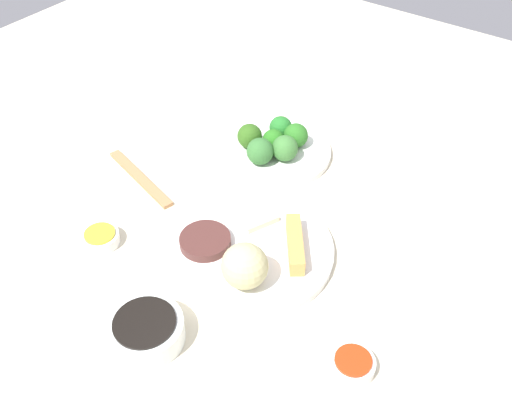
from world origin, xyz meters
name	(u,v)px	position (x,y,z in m)	size (l,w,h in m)	color
tabletop	(239,266)	(0.00, 0.00, 0.01)	(2.20, 2.20, 0.02)	beige
main_plate	(250,250)	(0.00, 0.03, 0.03)	(0.30, 0.30, 0.02)	white
rice_scoop	(245,266)	(0.04, -0.04, 0.07)	(0.08, 0.08, 0.08)	#BEB780
spring_roll	(295,244)	(0.07, 0.07, 0.05)	(0.12, 0.02, 0.03)	#D09348
crab_rangoon_wonton	(254,214)	(-0.04, 0.09, 0.04)	(0.07, 0.06, 0.01)	beige
stir_fry_heap	(205,241)	(-0.06, -0.01, 0.04)	(0.09, 0.09, 0.02)	#4B2824
broccoli_plate	(274,151)	(-0.12, 0.29, 0.03)	(0.24, 0.24, 0.01)	white
broccoli_floret_0	(250,136)	(-0.17, 0.26, 0.06)	(0.05, 0.05, 0.05)	#305D1A
broccoli_floret_1	(281,128)	(-0.14, 0.33, 0.06)	(0.05, 0.05, 0.05)	#257229
broccoli_floret_2	(285,148)	(-0.09, 0.27, 0.06)	(0.05, 0.05, 0.05)	#3B7433
broccoli_floret_3	(260,151)	(-0.12, 0.23, 0.06)	(0.06, 0.06, 0.06)	#346C31
broccoli_floret_4	(273,140)	(-0.12, 0.28, 0.06)	(0.05, 0.05, 0.05)	#28701E
broccoli_floret_6	(296,135)	(-0.09, 0.32, 0.06)	(0.05, 0.05, 0.05)	#2B6E22
soy_sauce_bowl	(146,331)	(-0.02, -0.21, 0.04)	(0.12, 0.12, 0.04)	white
soy_sauce_bowl_liquid	(144,322)	(-0.02, -0.21, 0.06)	(0.09, 0.09, 0.00)	black
sauce_ramekin_hot_mustard	(101,239)	(-0.23, -0.11, 0.03)	(0.07, 0.07, 0.02)	white
sauce_ramekin_hot_mustard_liquid	(99,234)	(-0.23, -0.11, 0.04)	(0.05, 0.05, 0.00)	yellow
sauce_ramekin_sweet_and_sour	(352,365)	(0.26, -0.07, 0.03)	(0.07, 0.07, 0.02)	white
sauce_ramekin_sweet_and_sour_liquid	(353,360)	(0.26, -0.07, 0.04)	(0.05, 0.05, 0.00)	red
chopsticks_pair	(140,178)	(-0.29, 0.06, 0.02)	(0.21, 0.02, 0.01)	#AC794D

